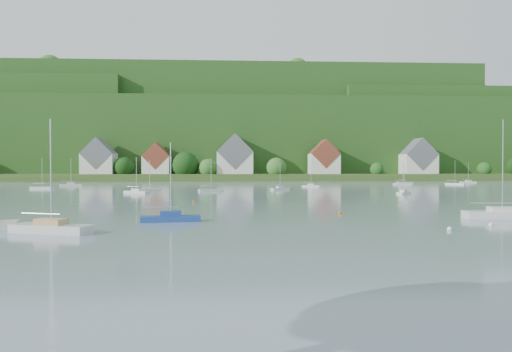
% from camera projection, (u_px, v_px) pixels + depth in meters
% --- Properties ---
extents(ground, '(600.00, 600.00, 0.00)m').
position_uv_depth(ground, '(75.00, 352.00, 13.46)').
color(ground, slate).
rests_on(ground, ground).
extents(far_shore_strip, '(600.00, 60.00, 3.00)m').
position_uv_depth(far_shore_strip, '(224.00, 177.00, 213.17)').
color(far_shore_strip, '#2D491B').
rests_on(far_shore_strip, ground).
extents(forested_ridge, '(620.00, 181.22, 69.89)m').
position_uv_depth(forested_ridge, '(228.00, 141.00, 281.30)').
color(forested_ridge, '#194215').
rests_on(forested_ridge, ground).
extents(village_building_0, '(14.00, 10.40, 16.00)m').
position_uv_depth(village_building_0, '(99.00, 159.00, 197.41)').
color(village_building_0, silver).
rests_on(village_building_0, far_shore_strip).
extents(village_building_1, '(12.00, 9.36, 14.00)m').
position_uv_depth(village_building_1, '(157.00, 161.00, 200.62)').
color(village_building_1, silver).
rests_on(village_building_1, far_shore_strip).
extents(village_building_2, '(16.00, 11.44, 18.00)m').
position_uv_depth(village_building_2, '(235.00, 158.00, 201.27)').
color(village_building_2, silver).
rests_on(village_building_2, far_shore_strip).
extents(village_building_3, '(13.00, 10.40, 15.50)m').
position_uv_depth(village_building_3, '(324.00, 160.00, 201.21)').
color(village_building_3, silver).
rests_on(village_building_3, far_shore_strip).
extents(village_building_4, '(15.00, 10.40, 16.50)m').
position_uv_depth(village_building_4, '(418.00, 159.00, 207.36)').
color(village_building_4, silver).
rests_on(village_building_4, far_shore_strip).
extents(near_sailboat_1, '(6.26, 2.50, 8.22)m').
position_uv_depth(near_sailboat_1, '(171.00, 217.00, 46.47)').
color(near_sailboat_1, navy).
rests_on(near_sailboat_1, ground).
extents(near_sailboat_2, '(7.50, 4.20, 9.76)m').
position_uv_depth(near_sailboat_2, '(51.00, 227.00, 38.34)').
color(near_sailboat_2, silver).
rests_on(near_sailboat_2, ground).
extents(near_sailboat_4, '(8.26, 3.01, 10.91)m').
position_uv_depth(near_sailboat_4, '(502.00, 214.00, 49.34)').
color(near_sailboat_4, silver).
rests_on(near_sailboat_4, ground).
extents(mooring_buoy_0, '(0.49, 0.49, 0.49)m').
position_uv_depth(mooring_buoy_0, '(47.00, 230.00, 39.98)').
color(mooring_buoy_0, '#D15A00').
rests_on(mooring_buoy_0, ground).
extents(mooring_buoy_1, '(0.44, 0.44, 0.44)m').
position_uv_depth(mooring_buoy_1, '(449.00, 230.00, 39.86)').
color(mooring_buoy_1, white).
rests_on(mooring_buoy_1, ground).
extents(mooring_buoy_2, '(0.43, 0.43, 0.43)m').
position_uv_depth(mooring_buoy_2, '(340.00, 214.00, 54.05)').
color(mooring_buoy_2, '#D15A00').
rests_on(mooring_buoy_2, ground).
extents(mooring_buoy_3, '(0.42, 0.42, 0.42)m').
position_uv_depth(mooring_buoy_3, '(194.00, 203.00, 71.81)').
color(mooring_buoy_3, '#D15A00').
rests_on(mooring_buoy_3, ground).
extents(mooring_buoy_4, '(0.44, 0.44, 0.44)m').
position_uv_depth(mooring_buoy_4, '(491.00, 226.00, 42.76)').
color(mooring_buoy_4, white).
rests_on(mooring_buoy_4, ground).
extents(far_sailboat_cluster, '(202.32, 71.50, 8.71)m').
position_uv_depth(far_sailboat_cluster, '(238.00, 186.00, 131.98)').
color(far_sailboat_cluster, silver).
rests_on(far_sailboat_cluster, ground).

